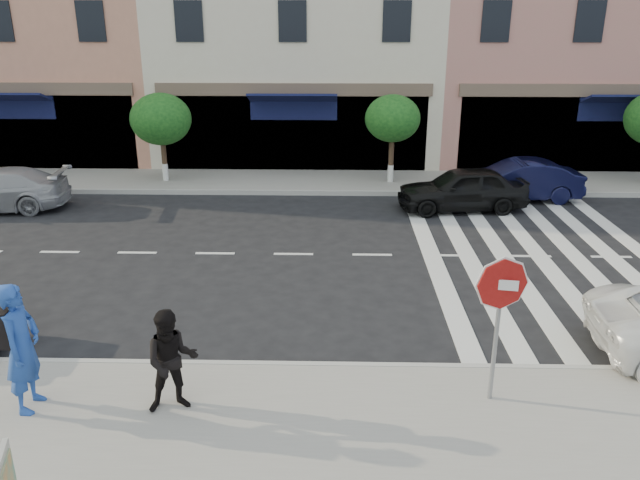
{
  "coord_description": "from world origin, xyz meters",
  "views": [
    {
      "loc": [
        1.03,
        -10.73,
        5.74
      ],
      "look_at": [
        0.74,
        1.22,
        1.4
      ],
      "focal_mm": 35.0,
      "sensor_mm": 36.0,
      "label": 1
    }
  ],
  "objects_px": {
    "car_far_mid": "(462,189)",
    "car_far_right": "(518,180)",
    "stop_sign": "(501,297)",
    "photographer": "(22,347)",
    "walker": "(172,361)"
  },
  "relations": [
    {
      "from": "stop_sign",
      "to": "photographer",
      "type": "height_order",
      "value": "stop_sign"
    },
    {
      "from": "car_far_mid",
      "to": "car_far_right",
      "type": "xyz_separation_m",
      "value": [
        2.02,
        1.15,
        -0.02
      ]
    },
    {
      "from": "car_far_right",
      "to": "stop_sign",
      "type": "bearing_deg",
      "value": -19.77
    },
    {
      "from": "stop_sign",
      "to": "photographer",
      "type": "distance_m",
      "value": 7.02
    },
    {
      "from": "stop_sign",
      "to": "car_far_mid",
      "type": "bearing_deg",
      "value": 91.73
    },
    {
      "from": "walker",
      "to": "stop_sign",
      "type": "bearing_deg",
      "value": -11.88
    },
    {
      "from": "stop_sign",
      "to": "car_far_right",
      "type": "relative_size",
      "value": 0.59
    },
    {
      "from": "car_far_mid",
      "to": "car_far_right",
      "type": "bearing_deg",
      "value": 113.03
    },
    {
      "from": "photographer",
      "to": "car_far_right",
      "type": "height_order",
      "value": "photographer"
    },
    {
      "from": "walker",
      "to": "car_far_right",
      "type": "xyz_separation_m",
      "value": [
        8.32,
        11.91,
        -0.3
      ]
    },
    {
      "from": "car_far_right",
      "to": "walker",
      "type": "bearing_deg",
      "value": -37.74
    },
    {
      "from": "stop_sign",
      "to": "walker",
      "type": "xyz_separation_m",
      "value": [
        -4.79,
        -0.35,
        -0.92
      ]
    },
    {
      "from": "car_far_mid",
      "to": "car_far_right",
      "type": "height_order",
      "value": "car_far_mid"
    },
    {
      "from": "walker",
      "to": "car_far_right",
      "type": "height_order",
      "value": "walker"
    },
    {
      "from": "walker",
      "to": "car_far_mid",
      "type": "height_order",
      "value": "walker"
    }
  ]
}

